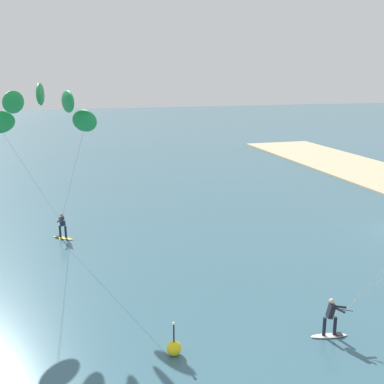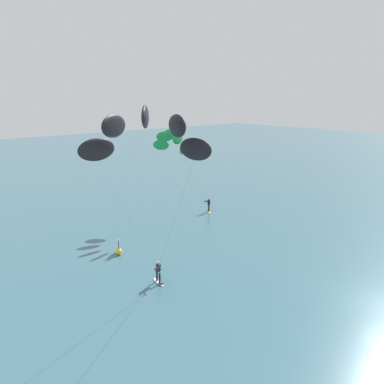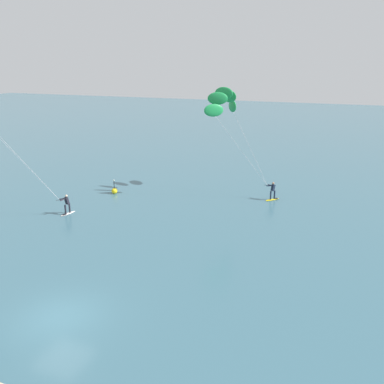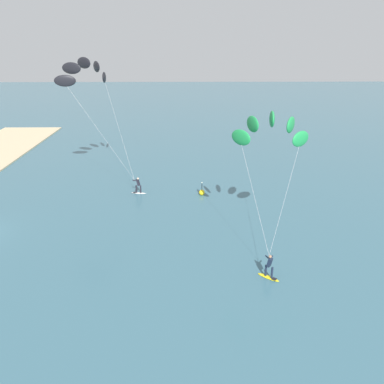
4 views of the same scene
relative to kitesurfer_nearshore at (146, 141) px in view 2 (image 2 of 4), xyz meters
The scene contains 3 objects.
kitesurfer_nearshore is the anchor object (origin of this frame).
kitesurfer_mid_water 21.47m from the kitesurfer_nearshore, 47.63° to the left, with size 6.69×5.51×9.87m.
marker_buoy 16.43m from the kitesurfer_nearshore, 67.06° to the left, with size 0.56×0.56×1.38m.
Camera 2 is at (-24.09, -8.23, 13.19)m, focal length 35.86 mm.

